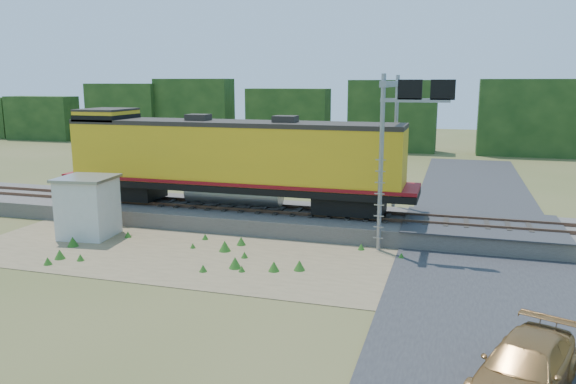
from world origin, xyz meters
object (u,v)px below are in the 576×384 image
(shed, at_px, (88,207))
(car, at_px, (525,368))
(locomotive, at_px, (228,159))
(signal_gantry, at_px, (397,118))

(shed, distance_m, car, 20.23)
(locomotive, bearing_deg, car, -45.58)
(locomotive, height_order, car, locomotive)
(locomotive, distance_m, signal_gantry, 8.90)
(locomotive, relative_size, signal_gantry, 2.48)
(locomotive, height_order, shed, locomotive)
(locomotive, xyz_separation_m, shed, (-5.22, -4.55, -1.89))
(locomotive, bearing_deg, signal_gantry, -4.54)
(car, bearing_deg, signal_gantry, 130.96)
(locomotive, distance_m, shed, 7.18)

